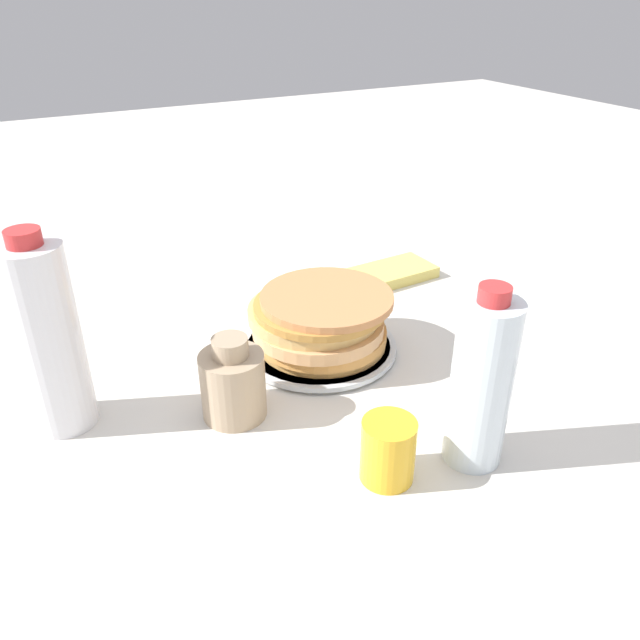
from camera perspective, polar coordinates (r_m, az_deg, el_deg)
name	(u,v)px	position (r m, az deg, el deg)	size (l,w,h in m)	color
ground_plane	(336,346)	(0.93, 1.48, -2.37)	(4.00, 4.00, 0.00)	silver
plate	(320,348)	(0.91, 0.00, -2.58)	(0.23, 0.23, 0.01)	silver
pancake_stack	(320,321)	(0.89, -0.01, -0.08)	(0.20, 0.20, 0.08)	tan
juice_glass	(388,450)	(0.69, 6.24, -11.76)	(0.06, 0.06, 0.07)	yellow
cream_jug	(233,383)	(0.78, -7.97, -5.68)	(0.08, 0.08, 0.11)	tan
water_bottle_near	(481,383)	(0.70, 14.53, -5.56)	(0.07, 0.07, 0.22)	silver
water_bottle_mid	(48,337)	(0.79, -23.64, -1.39)	(0.08, 0.08, 0.25)	white
napkin	(388,274)	(1.14, 6.25, 4.20)	(0.17, 0.09, 0.02)	#E5D166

